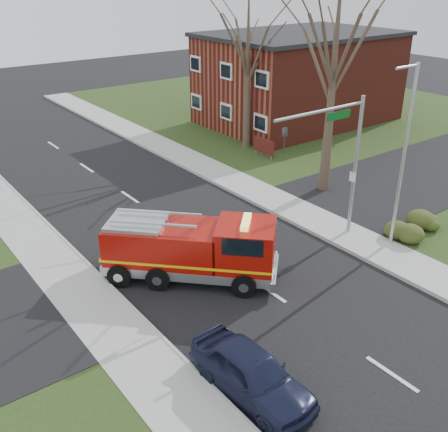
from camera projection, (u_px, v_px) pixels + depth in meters
ground at (269, 291)px, 21.23m from camera, size 120.00×120.00×0.00m
sidewalk_right at (368, 245)px, 24.56m from camera, size 2.40×80.00×0.15m
sidewalk_left at (132, 350)px, 17.84m from camera, size 2.40×80.00×0.15m
brick_building at (299, 78)px, 42.95m from camera, size 15.40×10.40×7.25m
health_center_sign at (264, 146)px, 35.57m from camera, size 0.12×2.00×1.40m
hedge_corner at (424, 227)px, 25.14m from camera, size 2.80×2.00×0.90m
bare_tree_near at (334, 61)px, 27.52m from camera, size 6.00×6.00×12.00m
bare_tree_far at (248, 56)px, 35.23m from camera, size 5.25×5.25×10.50m
traffic_signal_mast at (339, 147)px, 23.11m from camera, size 5.29×0.18×6.80m
streetlight_pole at (404, 153)px, 22.78m from camera, size 1.48×0.16×8.40m
fire_engine at (193, 250)px, 21.69m from camera, size 6.61×6.64×2.82m
parked_car_maroon at (252, 373)px, 15.86m from camera, size 2.04×4.55×1.52m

